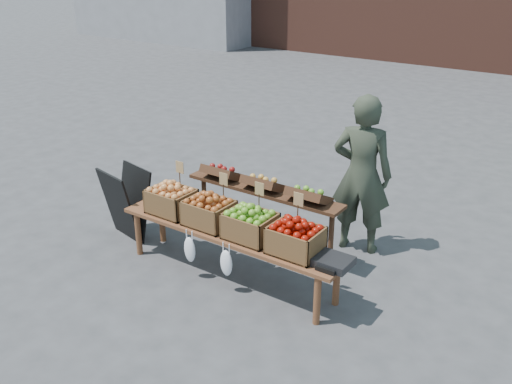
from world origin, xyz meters
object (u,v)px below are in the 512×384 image
Objects in this scene: crate_green_apples at (296,240)px; chalkboard_sign at (126,203)px; crate_golden_apples at (171,201)px; back_table at (263,211)px; crate_red_apples at (250,226)px; vendor at (362,175)px; display_bench at (230,254)px; crate_russet_pears at (209,213)px; weighing_scale at (334,262)px.

chalkboard_sign is at bearing 178.90° from crate_green_apples.
crate_golden_apples is (0.82, -0.05, 0.26)m from chalkboard_sign.
back_table reaches higher than crate_red_apples.
vendor is at bearing 89.07° from crate_green_apples.
display_bench is 0.51m from crate_russet_pears.
crate_golden_apples is at bearing 180.00° from crate_green_apples.
back_table is 0.76m from display_bench.
chalkboard_sign is 1.39m from crate_russet_pears.
crate_red_apples is (0.28, 0.00, 0.42)m from display_bench.
display_bench is at bearing 180.00° from weighing_scale.
chalkboard_sign reaches higher than crate_green_apples.
crate_green_apples is (-0.02, -1.42, -0.24)m from vendor.
crate_red_apples is at bearing 10.10° from chalkboard_sign.
crate_golden_apples reaches higher than display_bench.
chalkboard_sign is at bearing 179.06° from weighing_scale.
display_bench is at bearing 46.32° from vendor.
crate_golden_apples is 1.10m from crate_red_apples.
crate_russet_pears and crate_green_apples have the same top height.
crate_red_apples reaches higher than display_bench.
vendor is 2.21m from crate_golden_apples.
weighing_scale reaches higher than display_bench.
crate_green_apples is (0.87, -0.72, 0.19)m from back_table.
vendor is 1.22m from back_table.
vendor is 0.70× the size of display_bench.
crate_russet_pears is at bearing 9.52° from chalkboard_sign.
chalkboard_sign is 2.67× the size of weighing_scale.
weighing_scale is (1.53, 0.00, -0.10)m from crate_russet_pears.
crate_golden_apples reaches higher than weighing_scale.
back_table is 0.78× the size of display_bench.
chalkboard_sign is 0.86m from crate_golden_apples.
weighing_scale is at bearing 0.00° from crate_green_apples.
back_table reaches higher than chalkboard_sign.
vendor is 3.80× the size of crate_red_apples.
weighing_scale is (2.08, 0.00, -0.10)m from crate_golden_apples.
weighing_scale is at bearing 0.00° from crate_golden_apples.
display_bench is at bearing 9.86° from chalkboard_sign.
crate_red_apples is at bearing 0.00° from display_bench.
crate_golden_apples is at bearing 180.00° from crate_red_apples.
crate_red_apples is (1.10, 0.00, 0.00)m from crate_golden_apples.
back_table is 0.81m from crate_red_apples.
crate_red_apples is (-0.57, -1.42, -0.24)m from vendor.
crate_russet_pears is (-0.23, -0.72, 0.19)m from back_table.
vendor is at bearing 37.93° from back_table.
crate_green_apples reaches higher than display_bench.
crate_green_apples is at bearing 76.24° from vendor.
crate_green_apples is (1.65, 0.00, 0.00)m from crate_golden_apples.
display_bench is 0.51m from crate_red_apples.
weighing_scale is (2.89, -0.05, 0.16)m from chalkboard_sign.
back_table is at bearing 72.63° from crate_russet_pears.
crate_golden_apples is at bearing 180.00° from weighing_scale.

